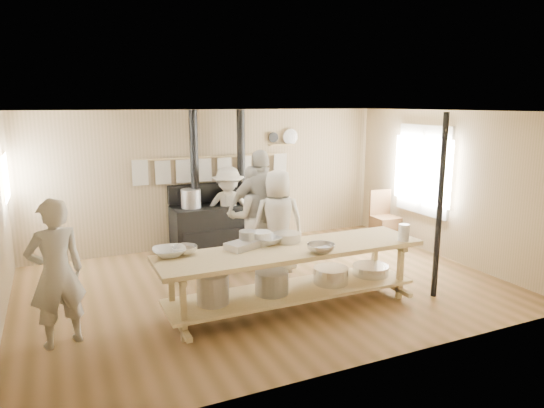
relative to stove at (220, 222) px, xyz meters
name	(u,v)px	position (x,y,z in m)	size (l,w,h in m)	color
ground	(265,286)	(0.01, -2.12, -0.52)	(7.00, 7.00, 0.00)	brown
room_shell	(265,180)	(0.01, -2.12, 1.10)	(7.00, 7.00, 7.00)	tan
window_right	(424,170)	(3.48, -1.52, 0.98)	(0.09, 1.50, 1.65)	beige
left_opening	(6,178)	(-3.44, -0.12, 1.08)	(0.00, 0.90, 0.90)	white
stove	(220,222)	(0.00, 0.00, 0.00)	(1.90, 0.75, 2.60)	black
towel_rail	(214,166)	(0.01, 0.28, 1.03)	(3.00, 0.04, 0.47)	tan
back_wall_shelf	(283,139)	(1.47, 0.32, 1.48)	(0.63, 0.14, 0.32)	tan
prep_table	(292,272)	(0.00, -3.02, 0.00)	(3.60, 0.90, 0.85)	tan
support_post	(440,207)	(2.06, -3.47, 0.78)	(0.08, 0.08, 2.60)	black
cook_far_left	(56,273)	(-2.84, -2.81, 0.33)	(0.62, 0.41, 1.71)	beige
cook_left	(252,217)	(0.18, -1.17, 0.33)	(0.83, 0.65, 1.71)	beige
cook_center	(278,221)	(0.45, -1.61, 0.33)	(0.83, 0.54, 1.69)	beige
cook_right	(262,209)	(0.32, -1.27, 0.47)	(1.16, 0.48, 1.98)	beige
cook_by_window	(228,209)	(0.12, -0.17, 0.27)	(1.02, 0.59, 1.58)	beige
chair	(385,227)	(3.16, -0.86, -0.22)	(0.50, 0.50, 1.02)	brown
bowl_white_a	(169,252)	(-1.54, -2.69, 0.38)	(0.41, 0.41, 0.10)	white
bowl_steel_a	(185,250)	(-1.35, -2.69, 0.38)	(0.32, 0.32, 0.10)	silver
bowl_white_b	(268,240)	(-0.21, -2.69, 0.38)	(0.42, 0.42, 0.10)	white
bowl_steel_b	(321,248)	(0.25, -3.35, 0.39)	(0.36, 0.36, 0.11)	silver
roasting_pan	(242,245)	(-0.61, -2.78, 0.38)	(0.42, 0.28, 0.09)	#B2B2B7
mixing_bowl_large	(287,237)	(0.08, -2.71, 0.39)	(0.38, 0.38, 0.12)	silver
bucket_galv	(247,238)	(-0.50, -2.69, 0.43)	(0.22, 0.22, 0.21)	gray
deep_bowl_enamel	(261,238)	(-0.30, -2.69, 0.42)	(0.28, 0.28, 0.17)	white
pitcher	(404,233)	(1.56, -3.35, 0.45)	(0.15, 0.15, 0.23)	white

